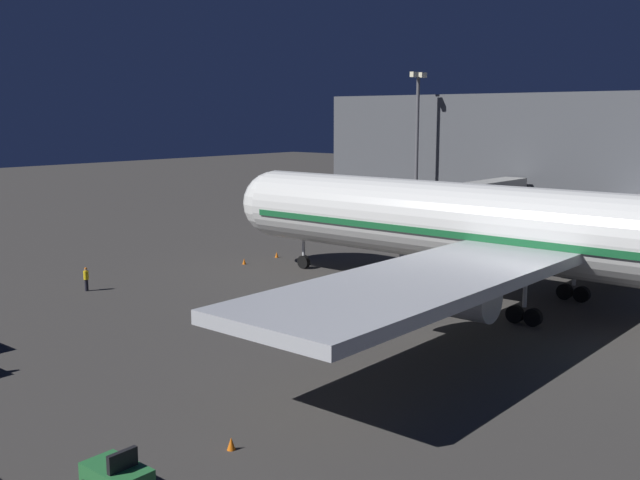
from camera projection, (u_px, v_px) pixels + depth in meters
The scene contains 9 objects.
ground_plane at pixel (422, 289), 59.50m from camera, with size 320.00×320.00×0.00m, color #383533.
airliner_at_gate at pixel (538, 233), 52.49m from camera, with size 56.46×58.10×20.34m.
jet_bridge at pixel (450, 200), 71.89m from camera, with size 24.93×3.40×7.22m.
apron_floodlight_mast at pixel (417, 140), 87.90m from camera, with size 2.90×0.50×18.73m.
pushback_tug at pixel (117, 478), 26.90m from camera, with size 1.86×2.61×1.95m.
ground_crew_under_port_wing at pixel (86, 278), 58.75m from camera, with size 0.40×0.40×1.91m.
traffic_cone_nose_port at pixel (277, 255), 72.70m from camera, with size 0.36×0.36×0.55m, color orange.
traffic_cone_nose_starboard at pixel (244, 261), 69.40m from camera, with size 0.36×0.36×0.55m, color orange.
traffic_cone_wingtip_svc_side at pixel (231, 444), 30.92m from camera, with size 0.36×0.36×0.55m, color orange.
Camera 1 is at (49.48, 31.37, 13.79)m, focal length 41.68 mm.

